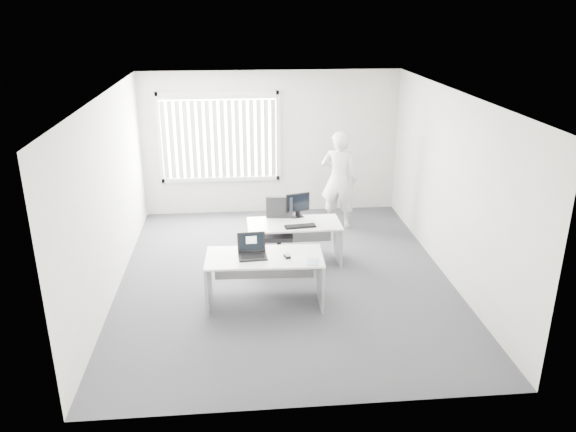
{
  "coord_description": "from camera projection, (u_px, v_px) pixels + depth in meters",
  "views": [
    {
      "loc": [
        -0.67,
        -7.75,
        3.96
      ],
      "look_at": [
        0.07,
        0.15,
        0.95
      ],
      "focal_mm": 35.0,
      "sensor_mm": 36.0,
      "label": 1
    }
  ],
  "objects": [
    {
      "name": "wall_left",
      "position": [
        109.0,
        196.0,
        7.96
      ],
      "size": [
        0.02,
        6.0,
        2.8
      ],
      "primitive_type": "cube",
      "color": "beige",
      "rests_on": "ground"
    },
    {
      "name": "wall_front",
      "position": [
        312.0,
        288.0,
        5.39
      ],
      "size": [
        5.0,
        0.02,
        2.8
      ],
      "primitive_type": "cube",
      "color": "beige",
      "rests_on": "ground"
    },
    {
      "name": "person",
      "position": [
        339.0,
        180.0,
        10.34
      ],
      "size": [
        0.78,
        0.64,
        1.84
      ],
      "primitive_type": "imported",
      "rotation": [
        0.0,
        0.0,
        2.79
      ],
      "color": "silver",
      "rests_on": "ground"
    },
    {
      "name": "desk_near",
      "position": [
        265.0,
        270.0,
        7.73
      ],
      "size": [
        1.63,
        0.81,
        0.73
      ],
      "rotation": [
        0.0,
        0.0,
        -0.04
      ],
      "color": "white",
      "rests_on": "ground"
    },
    {
      "name": "ceiling",
      "position": [
        284.0,
        94.0,
        7.68
      ],
      "size": [
        5.0,
        6.0,
        0.02
      ],
      "primitive_type": "cube",
      "color": "white",
      "rests_on": "wall_back"
    },
    {
      "name": "desk_far",
      "position": [
        294.0,
        234.0,
        9.03
      ],
      "size": [
        1.5,
        0.72,
        0.68
      ],
      "rotation": [
        0.0,
        0.0,
        0.02
      ],
      "color": "white",
      "rests_on": "ground"
    },
    {
      "name": "paper_sheet",
      "position": [
        295.0,
        258.0,
        7.6
      ],
      "size": [
        0.34,
        0.3,
        0.0
      ],
      "primitive_type": "cube",
      "rotation": [
        0.0,
        0.0,
        0.43
      ],
      "color": "white",
      "rests_on": "desk_near"
    },
    {
      "name": "office_chair",
      "position": [
        279.0,
        241.0,
        9.16
      ],
      "size": [
        0.65,
        0.65,
        1.04
      ],
      "rotation": [
        0.0,
        0.0,
        -0.12
      ],
      "color": "black",
      "rests_on": "ground"
    },
    {
      "name": "wall_right",
      "position": [
        451.0,
        186.0,
        8.4
      ],
      "size": [
        0.02,
        6.0,
        2.8
      ],
      "primitive_type": "cube",
      "color": "beige",
      "rests_on": "ground"
    },
    {
      "name": "keyboard",
      "position": [
        300.0,
        226.0,
        8.8
      ],
      "size": [
        0.5,
        0.22,
        0.02
      ],
      "primitive_type": "cube",
      "rotation": [
        0.0,
        0.0,
        0.11
      ],
      "color": "black",
      "rests_on": "desk_far"
    },
    {
      "name": "wall_back",
      "position": [
        271.0,
        143.0,
        10.97
      ],
      "size": [
        5.0,
        0.02,
        2.8
      ],
      "primitive_type": "cube",
      "color": "beige",
      "rests_on": "ground"
    },
    {
      "name": "blinds",
      "position": [
        219.0,
        140.0,
        10.75
      ],
      "size": [
        2.2,
        0.1,
        1.5
      ],
      "primitive_type": null,
      "color": "silver",
      "rests_on": "wall_back"
    },
    {
      "name": "mouse",
      "position": [
        287.0,
        256.0,
        7.61
      ],
      "size": [
        0.09,
        0.13,
        0.05
      ],
      "primitive_type": null,
      "rotation": [
        0.0,
        0.0,
        0.22
      ],
      "color": "#A9AAAC",
      "rests_on": "paper_sheet"
    },
    {
      "name": "window",
      "position": [
        219.0,
        137.0,
        10.79
      ],
      "size": [
        2.32,
        0.06,
        1.76
      ],
      "primitive_type": "cube",
      "color": "silver",
      "rests_on": "wall_back"
    },
    {
      "name": "booklet",
      "position": [
        313.0,
        262.0,
        7.48
      ],
      "size": [
        0.19,
        0.24,
        0.01
      ],
      "primitive_type": "cube",
      "rotation": [
        0.0,
        0.0,
        -0.22
      ],
      "color": "white",
      "rests_on": "desk_near"
    },
    {
      "name": "ground",
      "position": [
        285.0,
        277.0,
        8.68
      ],
      "size": [
        6.0,
        6.0,
        0.0
      ],
      "primitive_type": "plane",
      "color": "#4C4C53",
      "rests_on": "ground"
    },
    {
      "name": "laptop",
      "position": [
        252.0,
        247.0,
        7.57
      ],
      "size": [
        0.4,
        0.36,
        0.3
      ],
      "primitive_type": null,
      "rotation": [
        0.0,
        0.0,
        0.06
      ],
      "color": "black",
      "rests_on": "desk_near"
    },
    {
      "name": "monitor",
      "position": [
        298.0,
        205.0,
        9.15
      ],
      "size": [
        0.42,
        0.23,
        0.41
      ],
      "primitive_type": null,
      "rotation": [
        0.0,
        0.0,
        0.28
      ],
      "color": "black",
      "rests_on": "desk_far"
    }
  ]
}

